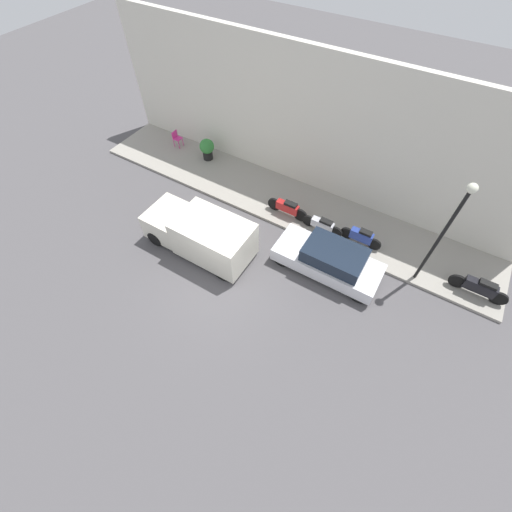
{
  "coord_description": "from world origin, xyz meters",
  "views": [
    {
      "loc": [
        -5.88,
        -5.27,
        11.48
      ],
      "look_at": [
        1.28,
        -0.91,
        0.6
      ],
      "focal_mm": 24.0,
      "sensor_mm": 36.0,
      "label": 1
    }
  ],
  "objects_px": {
    "parked_car": "(329,260)",
    "delivery_van": "(200,233)",
    "motorcycle_blue": "(361,236)",
    "streetlamp": "(449,224)",
    "scooter_silver": "(323,225)",
    "motorcycle_black": "(480,288)",
    "potted_plant": "(207,148)",
    "cafe_chair": "(177,138)",
    "motorcycle_red": "(288,208)"
  },
  "relations": [
    {
      "from": "scooter_silver",
      "to": "motorcycle_red",
      "type": "relative_size",
      "value": 0.94
    },
    {
      "from": "potted_plant",
      "to": "scooter_silver",
      "type": "bearing_deg",
      "value": -102.3
    },
    {
      "from": "streetlamp",
      "to": "potted_plant",
      "type": "bearing_deg",
      "value": 80.64
    },
    {
      "from": "motorcycle_blue",
      "to": "scooter_silver",
      "type": "relative_size",
      "value": 0.96
    },
    {
      "from": "parked_car",
      "to": "streetlamp",
      "type": "height_order",
      "value": "streetlamp"
    },
    {
      "from": "motorcycle_blue",
      "to": "scooter_silver",
      "type": "distance_m",
      "value": 1.7
    },
    {
      "from": "motorcycle_blue",
      "to": "motorcycle_black",
      "type": "bearing_deg",
      "value": -91.81
    },
    {
      "from": "parked_car",
      "to": "motorcycle_black",
      "type": "distance_m",
      "value": 5.64
    },
    {
      "from": "motorcycle_red",
      "to": "potted_plant",
      "type": "relative_size",
      "value": 1.75
    },
    {
      "from": "potted_plant",
      "to": "delivery_van",
      "type": "bearing_deg",
      "value": -146.22
    },
    {
      "from": "parked_car",
      "to": "motorcycle_blue",
      "type": "height_order",
      "value": "parked_car"
    },
    {
      "from": "motorcycle_blue",
      "to": "motorcycle_red",
      "type": "height_order",
      "value": "motorcycle_blue"
    },
    {
      "from": "scooter_silver",
      "to": "motorcycle_red",
      "type": "bearing_deg",
      "value": 87.24
    },
    {
      "from": "delivery_van",
      "to": "scooter_silver",
      "type": "bearing_deg",
      "value": -49.17
    },
    {
      "from": "delivery_van",
      "to": "scooter_silver",
      "type": "distance_m",
      "value": 5.29
    },
    {
      "from": "parked_car",
      "to": "motorcycle_red",
      "type": "height_order",
      "value": "parked_car"
    },
    {
      "from": "scooter_silver",
      "to": "streetlamp",
      "type": "relative_size",
      "value": 0.39
    },
    {
      "from": "parked_car",
      "to": "scooter_silver",
      "type": "bearing_deg",
      "value": 31.41
    },
    {
      "from": "parked_car",
      "to": "motorcycle_red",
      "type": "bearing_deg",
      "value": 57.48
    },
    {
      "from": "cafe_chair",
      "to": "potted_plant",
      "type": "bearing_deg",
      "value": -91.62
    },
    {
      "from": "cafe_chair",
      "to": "delivery_van",
      "type": "bearing_deg",
      "value": -132.93
    },
    {
      "from": "motorcycle_red",
      "to": "delivery_van",
      "type": "bearing_deg",
      "value": 147.94
    },
    {
      "from": "motorcycle_blue",
      "to": "streetlamp",
      "type": "relative_size",
      "value": 0.37
    },
    {
      "from": "motorcycle_red",
      "to": "streetlamp",
      "type": "height_order",
      "value": "streetlamp"
    },
    {
      "from": "scooter_silver",
      "to": "streetlamp",
      "type": "distance_m",
      "value": 5.03
    },
    {
      "from": "potted_plant",
      "to": "motorcycle_red",
      "type": "bearing_deg",
      "value": -105.21
    },
    {
      "from": "delivery_van",
      "to": "motorcycle_black",
      "type": "distance_m",
      "value": 10.98
    },
    {
      "from": "scooter_silver",
      "to": "motorcycle_black",
      "type": "height_order",
      "value": "motorcycle_black"
    },
    {
      "from": "cafe_chair",
      "to": "parked_car",
      "type": "bearing_deg",
      "value": -107.8
    },
    {
      "from": "motorcycle_black",
      "to": "parked_car",
      "type": "bearing_deg",
      "value": 108.35
    },
    {
      "from": "cafe_chair",
      "to": "motorcycle_red",
      "type": "bearing_deg",
      "value": -101.59
    },
    {
      "from": "motorcycle_black",
      "to": "cafe_chair",
      "type": "distance_m",
      "value": 15.98
    },
    {
      "from": "motorcycle_blue",
      "to": "motorcycle_black",
      "type": "relative_size",
      "value": 0.85
    },
    {
      "from": "scooter_silver",
      "to": "cafe_chair",
      "type": "distance_m",
      "value": 9.64
    },
    {
      "from": "delivery_van",
      "to": "streetlamp",
      "type": "distance_m",
      "value": 9.09
    },
    {
      "from": "motorcycle_blue",
      "to": "parked_car",
      "type": "bearing_deg",
      "value": 161.62
    },
    {
      "from": "delivery_van",
      "to": "streetlamp",
      "type": "height_order",
      "value": "streetlamp"
    },
    {
      "from": "motorcycle_blue",
      "to": "streetlamp",
      "type": "xyz_separation_m",
      "value": [
        -0.51,
        -2.54,
        2.66
      ]
    },
    {
      "from": "parked_car",
      "to": "scooter_silver",
      "type": "height_order",
      "value": "parked_car"
    },
    {
      "from": "motorcycle_red",
      "to": "potted_plant",
      "type": "xyz_separation_m",
      "value": [
        1.52,
        5.6,
        0.2
      ]
    },
    {
      "from": "potted_plant",
      "to": "motorcycle_blue",
      "type": "bearing_deg",
      "value": -98.78
    },
    {
      "from": "delivery_van",
      "to": "motorcycle_blue",
      "type": "bearing_deg",
      "value": -57.21
    },
    {
      "from": "streetlamp",
      "to": "motorcycle_black",
      "type": "bearing_deg",
      "value": -80.48
    },
    {
      "from": "parked_car",
      "to": "streetlamp",
      "type": "xyz_separation_m",
      "value": [
        1.41,
        -3.18,
        2.57
      ]
    },
    {
      "from": "delivery_van",
      "to": "cafe_chair",
      "type": "bearing_deg",
      "value": 47.07
    },
    {
      "from": "parked_car",
      "to": "motorcycle_black",
      "type": "bearing_deg",
      "value": -71.65
    },
    {
      "from": "motorcycle_black",
      "to": "motorcycle_blue",
      "type": "bearing_deg",
      "value": 88.19
    },
    {
      "from": "potted_plant",
      "to": "parked_car",
      "type": "bearing_deg",
      "value": -111.53
    },
    {
      "from": "parked_car",
      "to": "delivery_van",
      "type": "height_order",
      "value": "delivery_van"
    },
    {
      "from": "motorcycle_red",
      "to": "motorcycle_black",
      "type": "xyz_separation_m",
      "value": [
        -0.03,
        -8.18,
        0.03
      ]
    }
  ]
}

